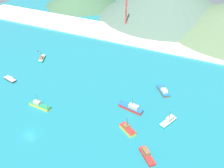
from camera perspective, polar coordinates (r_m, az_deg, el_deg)
ground at (r=114.52m, az=-8.96°, el=-1.73°), size 260.00×280.00×0.50m
fishing_boat_0 at (r=93.86m, az=3.61°, el=-10.42°), size 7.63×6.08×6.02m
fishing_boat_1 at (r=129.75m, az=-22.67°, el=1.05°), size 7.30×3.54×1.93m
fishing_boat_2 at (r=99.31m, az=13.11°, el=-8.31°), size 5.29×8.23×5.85m
fishing_boat_3 at (r=86.44m, az=8.11°, el=-16.03°), size 7.47×7.30×2.66m
fishing_boat_4 at (r=108.19m, az=-16.59°, el=-4.74°), size 10.18×2.73×6.30m
fishing_boat_5 at (r=102.55m, az=4.55°, el=-5.52°), size 11.08×4.41×5.73m
fishing_boat_6 at (r=142.36m, az=-16.05°, el=5.74°), size 5.00×7.50×4.94m
fishing_boat_7 at (r=114.26m, az=11.88°, el=-1.57°), size 7.92×8.81×4.41m
buoy_0 at (r=152.53m, az=-16.87°, el=7.34°), size 0.70×0.70×0.70m
beach_strip at (r=165.73m, az=3.83°, el=11.28°), size 247.00×25.98×1.20m
radio_tower at (r=170.10m, az=3.28°, el=15.86°), size 2.23×1.78×22.30m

